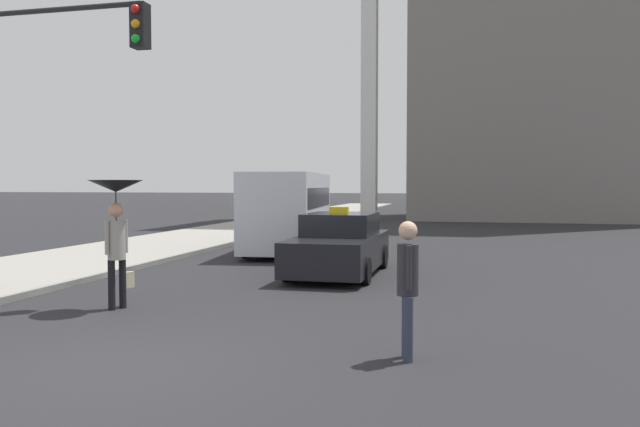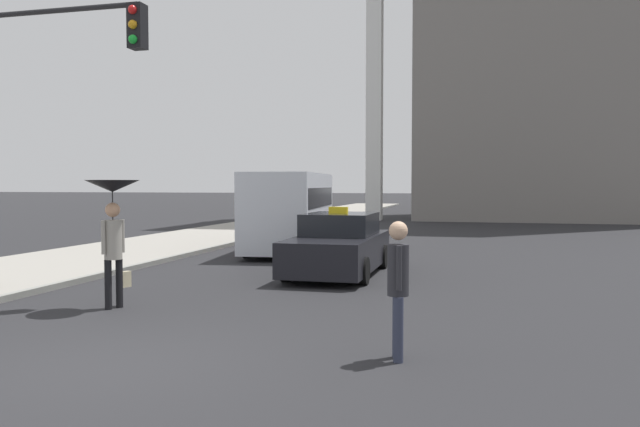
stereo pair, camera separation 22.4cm
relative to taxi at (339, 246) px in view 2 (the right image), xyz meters
The scene contains 7 objects.
ground_plane 8.22m from the taxi, 97.08° to the right, with size 300.00×300.00×0.00m, color #262628.
taxi is the anchor object (origin of this frame).
ambulance_van 5.13m from the taxi, 120.35° to the left, with size 2.61×5.84×2.49m.
pedestrian_with_umbrella 5.82m from the taxi, 119.82° to the right, with size 0.91×0.91×2.21m.
pedestrian_man 7.29m from the taxi, 71.68° to the right, with size 0.31×0.42×1.69m.
traffic_light 7.09m from the taxi, 137.54° to the right, with size 3.42×0.38×5.68m.
monument_cross 25.35m from the taxi, 97.32° to the left, with size 9.04×0.90×20.55m.
Camera 2 is at (4.25, -6.29, 2.13)m, focal length 35.00 mm.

